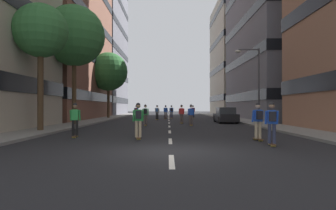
{
  "coord_description": "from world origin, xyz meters",
  "views": [
    {
      "loc": [
        -0.11,
        -10.52,
        1.58
      ],
      "look_at": [
        0.0,
        27.9,
        1.81
      ],
      "focal_mm": 31.43,
      "sensor_mm": 36.0,
      "label": 1
    }
  ],
  "objects": [
    {
      "name": "street_tree_far",
      "position": [
        -8.02,
        14.23,
        7.56
      ],
      "size": [
        5.11,
        5.11,
        10.0
      ],
      "color": "#4C3823",
      "rests_on": "sidewalk_left"
    },
    {
      "name": "skater_5",
      "position": [
        3.37,
        30.01,
        1.02
      ],
      "size": [
        0.57,
        0.92,
        1.78
      ],
      "color": "brown",
      "rests_on": "ground_plane"
    },
    {
      "name": "skater_8",
      "position": [
        -1.99,
        14.02,
        1.02
      ],
      "size": [
        0.54,
        0.91,
        1.78
      ],
      "color": "brown",
      "rests_on": "ground_plane"
    },
    {
      "name": "skater_7",
      "position": [
        1.82,
        14.05,
        0.98
      ],
      "size": [
        0.54,
        0.91,
        1.78
      ],
      "color": "brown",
      "rests_on": "ground_plane"
    },
    {
      "name": "skater_6",
      "position": [
        -1.56,
        3.83,
        1.02
      ],
      "size": [
        0.56,
        0.92,
        1.78
      ],
      "color": "brown",
      "rests_on": "ground_plane"
    },
    {
      "name": "street_tree_near",
      "position": [
        -8.02,
        7.69,
        6.26
      ],
      "size": [
        3.34,
        3.34,
        7.85
      ],
      "color": "#4C3823",
      "rests_on": "sidewalk_left"
    },
    {
      "name": "building_left_mid",
      "position": [
        -17.38,
        27.15,
        14.3
      ],
      "size": [
        16.33,
        22.16,
        28.42
      ],
      "color": "brown",
      "rests_on": "ground_plane"
    },
    {
      "name": "skater_10",
      "position": [
        -1.43,
        24.89,
        1.02
      ],
      "size": [
        0.57,
        0.92,
        1.78
      ],
      "color": "brown",
      "rests_on": "ground_plane"
    },
    {
      "name": "building_right_far",
      "position": [
        17.38,
        46.91,
        10.93
      ],
      "size": [
        16.33,
        16.67,
        21.67
      ],
      "color": "#BCB29E",
      "rests_on": "ground_plane"
    },
    {
      "name": "sidewalk_left",
      "position": [
        -8.02,
        25.09,
        0.07
      ],
      "size": [
        2.51,
        61.34,
        0.14
      ],
      "primitive_type": "cube",
      "color": "gray",
      "rests_on": "ground_plane"
    },
    {
      "name": "lane_markings",
      "position": [
        0.0,
        23.0,
        0.0
      ],
      "size": [
        0.16,
        52.2,
        0.01
      ],
      "color": "silver",
      "rests_on": "ground_plane"
    },
    {
      "name": "skater_11",
      "position": [
        4.1,
        1.35,
        1.02
      ],
      "size": [
        0.56,
        0.92,
        1.78
      ],
      "color": "brown",
      "rests_on": "ground_plane"
    },
    {
      "name": "skater_2",
      "position": [
        1.19,
        17.36,
        0.98
      ],
      "size": [
        0.55,
        0.92,
        1.78
      ],
      "color": "brown",
      "rests_on": "ground_plane"
    },
    {
      "name": "ground_plane",
      "position": [
        0.0,
        22.31,
        0.0
      ],
      "size": [
        133.83,
        133.83,
        0.0
      ],
      "primitive_type": "plane",
      "color": "black"
    },
    {
      "name": "streetlamp_right",
      "position": [
        7.41,
        14.91,
        4.14
      ],
      "size": [
        2.13,
        0.3,
        6.5
      ],
      "color": "#3F3F44",
      "rests_on": "sidewalk_right"
    },
    {
      "name": "skater_3",
      "position": [
        -4.89,
        4.58,
        0.98
      ],
      "size": [
        0.56,
        0.92,
        1.78
      ],
      "color": "brown",
      "rests_on": "ground_plane"
    },
    {
      "name": "skater_0",
      "position": [
        0.36,
        29.28,
        1.02
      ],
      "size": [
        0.54,
        0.91,
        1.78
      ],
      "color": "brown",
      "rests_on": "ground_plane"
    },
    {
      "name": "skater_4",
      "position": [
        -4.11,
        26.42,
        1.02
      ],
      "size": [
        0.55,
        0.92,
        1.78
      ],
      "color": "brown",
      "rests_on": "ground_plane"
    },
    {
      "name": "skater_1",
      "position": [
        -0.41,
        27.56,
        0.98
      ],
      "size": [
        0.57,
        0.92,
        1.78
      ],
      "color": "brown",
      "rests_on": "ground_plane"
    },
    {
      "name": "sidewalk_right",
      "position": [
        8.02,
        25.09,
        0.07
      ],
      "size": [
        2.51,
        61.34,
        0.14
      ],
      "primitive_type": "cube",
      "color": "gray",
      "rests_on": "ground_plane"
    },
    {
      "name": "parked_car_near",
      "position": [
        5.57,
        18.45,
        0.7
      ],
      "size": [
        1.82,
        4.4,
        1.52
      ],
      "color": "black",
      "rests_on": "ground_plane"
    },
    {
      "name": "building_left_far",
      "position": [
        -17.38,
        46.91,
        16.51
      ],
      "size": [
        16.33,
        19.1,
        32.84
      ],
      "color": "slate",
      "rests_on": "ground_plane"
    },
    {
      "name": "street_tree_mid",
      "position": [
        -8.02,
        28.44,
        6.23
      ],
      "size": [
        5.09,
        5.09,
        8.65
      ],
      "color": "#4C3823",
      "rests_on": "sidewalk_left"
    },
    {
      "name": "skater_9",
      "position": [
        4.1,
        3.19,
        1.02
      ],
      "size": [
        0.55,
        0.91,
        1.78
      ],
      "color": "brown",
      "rests_on": "ground_plane"
    }
  ]
}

